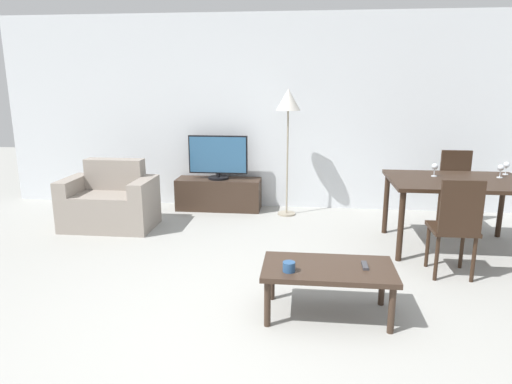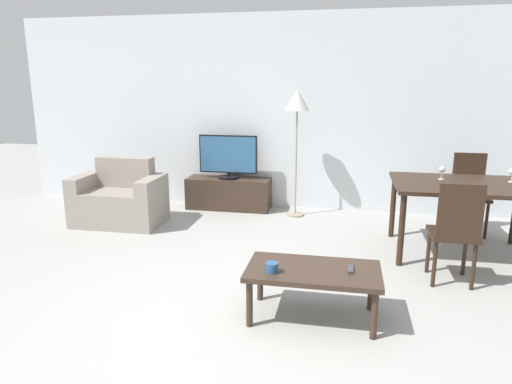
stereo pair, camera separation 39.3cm
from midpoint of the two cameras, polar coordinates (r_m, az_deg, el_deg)
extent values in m
plane|color=#9E9E99|center=(3.39, -6.47, -18.21)|extent=(18.00, 18.00, 0.00)
cube|color=silver|center=(6.51, 0.32, 9.82)|extent=(7.85, 0.06, 2.70)
cube|color=gray|center=(6.03, -19.61, -2.19)|extent=(0.74, 0.67, 0.45)
cube|color=gray|center=(6.14, -18.98, 2.13)|extent=(0.74, 0.20, 0.39)
cube|color=gray|center=(6.22, -23.49, -1.21)|extent=(0.18, 0.67, 0.63)
cube|color=gray|center=(5.82, -15.59, -1.53)|extent=(0.18, 0.67, 0.63)
cube|color=#38281E|center=(6.54, -6.39, -0.27)|extent=(1.19, 0.40, 0.44)
cylinder|color=black|center=(6.49, -6.45, 1.76)|extent=(0.29, 0.29, 0.03)
cylinder|color=black|center=(6.48, -6.46, 2.11)|extent=(0.04, 0.04, 0.05)
cube|color=black|center=(6.43, -6.53, 4.66)|extent=(0.83, 0.04, 0.53)
cube|color=#2D5B84|center=(6.40, -6.57, 4.63)|extent=(0.79, 0.01, 0.50)
cube|color=#38281E|center=(3.56, 5.88, -9.60)|extent=(1.01, 0.55, 0.04)
cylinder|color=#38281E|center=(3.48, -1.90, -13.81)|extent=(0.05, 0.05, 0.37)
cylinder|color=#38281E|center=(3.48, 13.44, -14.20)|extent=(0.05, 0.05, 0.37)
cylinder|color=#38281E|center=(3.87, -0.97, -10.85)|extent=(0.05, 0.05, 0.37)
cylinder|color=#38281E|center=(3.87, 12.66, -11.19)|extent=(0.05, 0.05, 0.37)
cube|color=black|center=(5.23, 22.03, 1.22)|extent=(1.43, 1.01, 0.04)
cylinder|color=black|center=(4.76, 15.41, -4.21)|extent=(0.06, 0.06, 0.73)
cylinder|color=black|center=(5.61, 14.03, -1.45)|extent=(0.06, 0.06, 0.73)
cylinder|color=black|center=(5.93, 26.66, -1.69)|extent=(0.06, 0.06, 0.73)
cube|color=black|center=(4.55, 21.08, -4.36)|extent=(0.40, 0.40, 0.04)
cylinder|color=black|center=(4.74, 18.45, -6.44)|extent=(0.04, 0.04, 0.43)
cylinder|color=black|center=(4.82, 22.24, -6.43)|extent=(0.04, 0.04, 0.43)
cylinder|color=black|center=(4.44, 19.30, -7.86)|extent=(0.04, 0.04, 0.43)
cylinder|color=black|center=(4.53, 23.33, -7.81)|extent=(0.04, 0.04, 0.43)
cube|color=black|center=(4.31, 21.97, -1.80)|extent=(0.37, 0.04, 0.49)
cube|color=black|center=(6.05, 22.24, -0.14)|extent=(0.40, 0.40, 0.04)
cylinder|color=black|center=(5.91, 20.94, -2.67)|extent=(0.04, 0.04, 0.43)
cylinder|color=black|center=(6.01, 23.93, -2.71)|extent=(0.04, 0.04, 0.43)
cylinder|color=black|center=(6.22, 20.21, -1.84)|extent=(0.04, 0.04, 0.43)
cylinder|color=black|center=(6.30, 23.07, -1.89)|extent=(0.04, 0.04, 0.43)
cube|color=black|center=(6.17, 22.01, 2.61)|extent=(0.37, 0.04, 0.49)
cylinder|color=gray|center=(6.29, 2.04, -2.73)|extent=(0.24, 0.24, 0.02)
cylinder|color=gray|center=(6.13, 2.10, 3.64)|extent=(0.02, 0.02, 1.39)
cone|color=beige|center=(6.04, 2.17, 11.47)|extent=(0.32, 0.32, 0.28)
cube|color=#38383D|center=(3.58, 10.37, -9.08)|extent=(0.04, 0.15, 0.02)
cylinder|color=navy|center=(3.43, 0.83, -9.38)|extent=(0.09, 0.09, 0.07)
cylinder|color=silver|center=(5.31, 19.41, 1.87)|extent=(0.06, 0.06, 0.01)
cylinder|color=silver|center=(5.30, 19.44, 2.29)|extent=(0.01, 0.01, 0.07)
sphere|color=silver|center=(5.29, 19.50, 3.02)|extent=(0.07, 0.07, 0.07)
cylinder|color=silver|center=(5.51, 26.39, 1.62)|extent=(0.06, 0.06, 0.01)
cylinder|color=silver|center=(5.50, 26.43, 2.02)|extent=(0.01, 0.01, 0.07)
sphere|color=silver|center=(5.49, 26.51, 2.73)|extent=(0.07, 0.07, 0.07)
cylinder|color=silver|center=(5.73, 27.02, 1.97)|extent=(0.06, 0.06, 0.01)
cylinder|color=silver|center=(5.72, 27.06, 2.35)|extent=(0.01, 0.01, 0.07)
sphere|color=silver|center=(5.71, 27.14, 3.03)|extent=(0.07, 0.07, 0.07)
camera|label=1|loc=(0.20, -92.34, -0.57)|focal=32.00mm
camera|label=2|loc=(0.20, 87.66, 0.57)|focal=32.00mm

